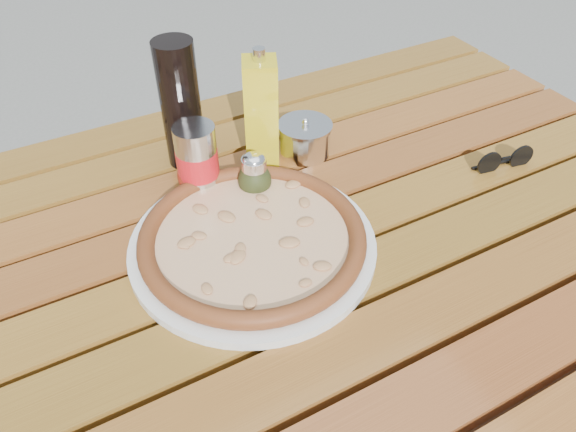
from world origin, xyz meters
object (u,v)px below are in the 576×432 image
plate (253,245)px  parmesan_tin (305,138)px  soda_can (197,160)px  pepper_shaker (193,171)px  oregano_shaker (255,176)px  table (294,273)px  dark_bottle (181,105)px  olive_oil_cruet (261,113)px  sunglasses (504,160)px  pizza (252,237)px

plate → parmesan_tin: parmesan_tin is taller
soda_can → plate: bearing=-85.0°
soda_can → pepper_shaker: bearing=167.0°
pepper_shaker → oregano_shaker: bearing=-36.1°
table → dark_bottle: size_ratio=6.36×
plate → parmesan_tin: (0.19, 0.18, 0.02)m
pepper_shaker → dark_bottle: 0.11m
plate → dark_bottle: 0.28m
table → plate: 0.10m
oregano_shaker → olive_oil_cruet: olive_oil_cruet is taller
plate → sunglasses: sunglasses is taller
pepper_shaker → parmesan_tin: size_ratio=0.72×
pepper_shaker → soda_can: bearing=-13.0°
table → pepper_shaker: 0.23m
soda_can → table: bearing=-66.4°
oregano_shaker → pizza: bearing=-117.6°
plate → sunglasses: (0.47, -0.03, 0.01)m
table → sunglasses: bearing=-2.2°
dark_bottle → parmesan_tin: bearing=-22.2°
pizza → dark_bottle: dark_bottle is taller
soda_can → sunglasses: soda_can is taller
plate → olive_oil_cruet: bearing=59.7°
oregano_shaker → parmesan_tin: bearing=27.1°
olive_oil_cruet → parmesan_tin: size_ratio=1.86×
table → parmesan_tin: parmesan_tin is taller
dark_bottle → olive_oil_cruet: bearing=-30.0°
table → soda_can: 0.24m
oregano_shaker → sunglasses: 0.43m
pizza → oregano_shaker: size_ratio=4.42×
dark_bottle → sunglasses: dark_bottle is taller
table → olive_oil_cruet: (0.05, 0.20, 0.17)m
pizza → soda_can: (-0.01, 0.17, 0.04)m
dark_bottle → table: bearing=-76.0°
parmesan_tin → table: bearing=-123.7°
plate → olive_oil_cruet: (0.11, 0.19, 0.09)m
dark_bottle → olive_oil_cruet: dark_bottle is taller
pepper_shaker → oregano_shaker: same height
soda_can → sunglasses: (0.48, -0.19, -0.04)m
pepper_shaker → olive_oil_cruet: olive_oil_cruet is taller
plate → dark_bottle: dark_bottle is taller
pepper_shaker → oregano_shaker: size_ratio=1.00×
parmesan_tin → plate: bearing=-136.8°
oregano_shaker → dark_bottle: 0.17m
plate → olive_oil_cruet: olive_oil_cruet is taller
olive_oil_cruet → sunglasses: olive_oil_cruet is taller
dark_bottle → parmesan_tin: size_ratio=1.94×
table → plate: size_ratio=3.89×
oregano_shaker → sunglasses: bearing=-18.5°
plate → soda_can: size_ratio=3.00×
pizza → sunglasses: size_ratio=3.25×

